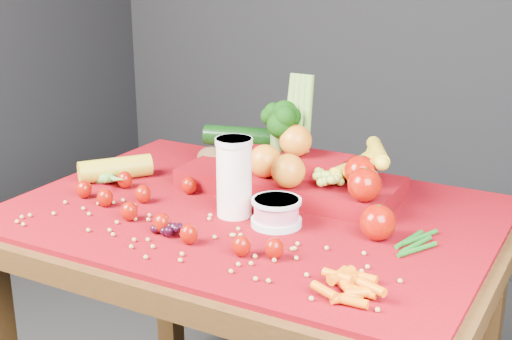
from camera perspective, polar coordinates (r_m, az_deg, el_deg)
The scene contains 12 objects.
table at distance 1.63m, azimuth -0.34°, elevation -6.70°, with size 1.10×0.80×0.75m.
red_cloth at distance 1.59m, azimuth -0.35°, elevation -3.41°, with size 1.05×0.75×0.01m, color maroon.
milk_glass at distance 1.53m, azimuth -1.76°, elevation -0.36°, with size 0.08×0.08×0.17m.
yogurt_bowl at distance 1.50m, azimuth 1.64°, elevation -3.31°, with size 0.11×0.11×0.06m.
strawberry_scatter at distance 1.55m, azimuth -7.66°, elevation -2.99°, with size 0.58×0.28×0.05m.
dark_grape_cluster at distance 1.48m, azimuth -7.00°, elevation -4.55°, with size 0.06×0.05×0.03m, color black, non-canonical shape.
soybean_scatter at distance 1.43m, azimuth -4.26°, elevation -5.60°, with size 0.84×0.24×0.01m, color tan, non-canonical shape.
corn_ear at distance 1.78m, azimuth -11.52°, elevation -0.44°, with size 0.25×0.26×0.06m.
potato at distance 1.85m, azimuth -3.45°, elevation 0.92°, with size 0.09×0.07×0.06m, color #543521.
baby_carrot_pile at distance 1.24m, azimuth 7.75°, elevation -9.01°, with size 0.17×0.17×0.03m, color #DE6307, non-canonical shape.
green_bean_pile at distance 1.45m, azimuth 12.66°, elevation -5.69°, with size 0.14×0.12×0.01m, color #155E17, non-canonical shape.
produce_mound at distance 1.68m, azimuth 3.49°, elevation 0.15°, with size 0.60×0.37×0.27m.
Camera 1 is at (0.72, -1.29, 1.34)m, focal length 50.00 mm.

